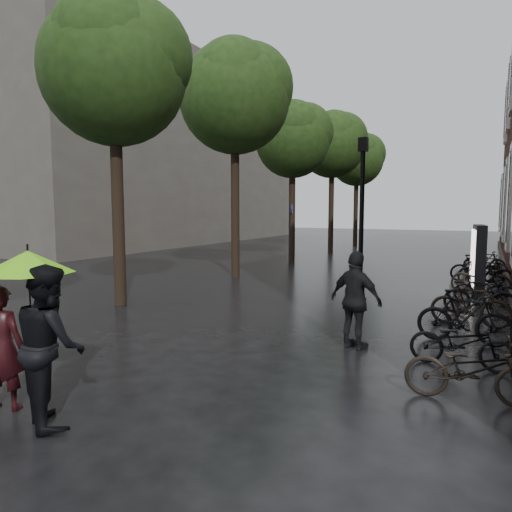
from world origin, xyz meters
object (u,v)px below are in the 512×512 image
Objects in this scene: lamp_post at (362,204)px; ad_lightbox at (478,260)px; parked_bicycles at (478,288)px; pedestrian_walking at (356,300)px; person_burgundy at (2,348)px; person_black at (50,344)px.

ad_lightbox is at bearing 46.54° from lamp_post.
pedestrian_walking is at bearing -110.51° from parked_bicycles.
person_burgundy is 0.89× the size of pedestrian_walking.
parked_bicycles is at bearing 19.66° from lamp_post.
person_black is 0.13× the size of parked_bicycles.
person_burgundy is at bearing 73.42° from pedestrian_walking.
person_burgundy is 0.36× the size of lamp_post.
lamp_post is (1.53, 8.81, 1.77)m from person_black.
lamp_post is at bearing -160.34° from parked_bicycles.
person_burgundy is 11.26m from parked_bicycles.
parked_bicycles is at bearing -85.06° from person_black.
person_burgundy is at bearing 32.48° from person_black.
lamp_post reaches higher than person_black.
lamp_post reaches higher than pedestrian_walking.
person_burgundy is 0.11× the size of parked_bicycles.
ad_lightbox reaches higher than pedestrian_walking.
lamp_post is (2.39, 8.86, 1.93)m from person_burgundy.
person_black is 12.62m from ad_lightbox.
pedestrian_walking is 5.61m from parked_bicycles.
person_burgundy is 13.00m from ad_lightbox.
pedestrian_walking is at bearing -89.16° from person_black.
person_black is 1.06× the size of pedestrian_walking.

